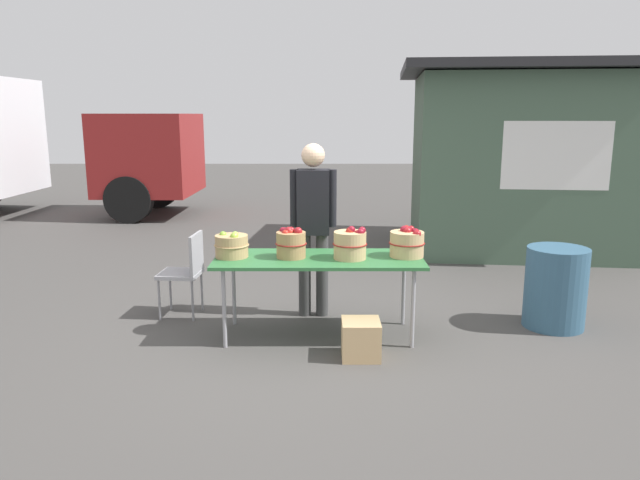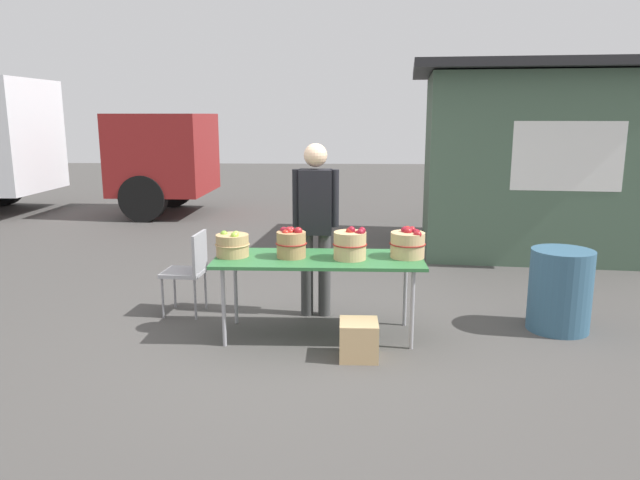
# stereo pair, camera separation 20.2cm
# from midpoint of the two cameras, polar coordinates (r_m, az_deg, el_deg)

# --- Properties ---
(ground_plane) EXTENTS (40.00, 40.00, 0.00)m
(ground_plane) POSITION_cam_midpoint_polar(r_m,az_deg,el_deg) (5.67, 0.92, -9.08)
(ground_plane) COLOR #474442
(market_table) EXTENTS (1.90, 0.76, 0.75)m
(market_table) POSITION_cam_midpoint_polar(r_m,az_deg,el_deg) (5.45, 0.94, -2.14)
(market_table) COLOR #2D6B38
(market_table) RESTS_ON ground
(apple_basket_green_0) EXTENTS (0.32, 0.32, 0.24)m
(apple_basket_green_0) POSITION_cam_midpoint_polar(r_m,az_deg,el_deg) (5.51, -7.34, -0.45)
(apple_basket_green_0) COLOR tan
(apple_basket_green_0) RESTS_ON market_table
(apple_basket_red_0) EXTENTS (0.29, 0.29, 0.29)m
(apple_basket_red_0) POSITION_cam_midpoint_polar(r_m,az_deg,el_deg) (5.42, -1.73, -0.29)
(apple_basket_red_0) COLOR #A87F51
(apple_basket_red_0) RESTS_ON market_table
(apple_basket_red_1) EXTENTS (0.31, 0.31, 0.30)m
(apple_basket_red_1) POSITION_cam_midpoint_polar(r_m,az_deg,el_deg) (5.37, 4.00, -0.41)
(apple_basket_red_1) COLOR tan
(apple_basket_red_1) RESTS_ON market_table
(apple_basket_red_2) EXTENTS (0.33, 0.33, 0.28)m
(apple_basket_red_2) POSITION_cam_midpoint_polar(r_m,az_deg,el_deg) (5.50, 9.45, -0.33)
(apple_basket_red_2) COLOR tan
(apple_basket_red_2) RESTS_ON market_table
(vendor_adult) EXTENTS (0.46, 0.24, 1.76)m
(vendor_adult) POSITION_cam_midpoint_polar(r_m,az_deg,el_deg) (5.96, 0.55, 2.29)
(vendor_adult) COLOR #3F3F3F
(vendor_adult) RESTS_ON ground
(food_kiosk) EXTENTS (3.78, 3.25, 2.74)m
(food_kiosk) POSITION_cam_midpoint_polar(r_m,az_deg,el_deg) (9.57, 19.92, 7.34)
(food_kiosk) COLOR #47604C
(food_kiosk) RESTS_ON ground
(folding_chair) EXTENTS (0.43, 0.43, 0.86)m
(folding_chair) POSITION_cam_midpoint_polar(r_m,az_deg,el_deg) (6.23, -11.43, -2.47)
(folding_chair) COLOR #99999E
(folding_chair) RESTS_ON ground
(trash_barrel) EXTENTS (0.58, 0.58, 0.79)m
(trash_barrel) POSITION_cam_midpoint_polar(r_m,az_deg,el_deg) (6.16, 22.86, -4.45)
(trash_barrel) COLOR #335972
(trash_barrel) RESTS_ON ground
(produce_crate) EXTENTS (0.32, 0.32, 0.32)m
(produce_crate) POSITION_cam_midpoint_polar(r_m,az_deg,el_deg) (5.13, 4.87, -9.49)
(produce_crate) COLOR tan
(produce_crate) RESTS_ON ground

